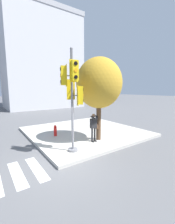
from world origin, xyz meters
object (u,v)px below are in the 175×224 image
object	(u,v)px
person_photographer	(94,125)
fire_hydrant	(55,131)
traffic_signal_pole	(72,92)
street_tree	(99,83)

from	to	relation	value
person_photographer	fire_hydrant	bearing A→B (deg)	121.96
traffic_signal_pole	fire_hydrant	world-z (taller)	traffic_signal_pole
traffic_signal_pole	street_tree	xyz separation A→B (m)	(2.24, 0.65, 0.47)
traffic_signal_pole	person_photographer	size ratio (longest dim) A/B	2.99
street_tree	person_photographer	bearing A→B (deg)	-166.59
traffic_signal_pole	person_photographer	bearing A→B (deg)	17.01
traffic_signal_pole	person_photographer	world-z (taller)	traffic_signal_pole
traffic_signal_pole	street_tree	world-z (taller)	traffic_signal_pole
fire_hydrant	person_photographer	bearing A→B (deg)	-58.04
traffic_signal_pole	person_photographer	distance (m)	2.75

